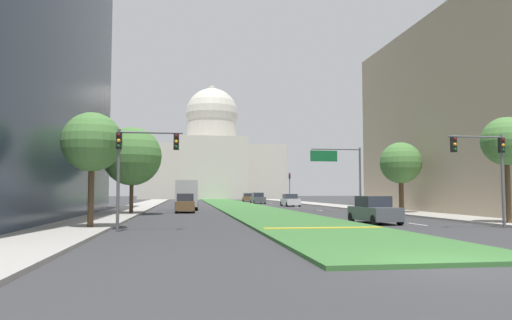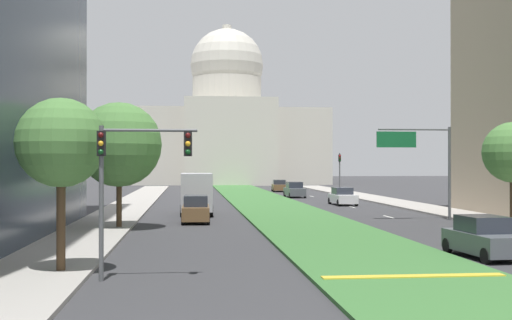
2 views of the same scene
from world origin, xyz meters
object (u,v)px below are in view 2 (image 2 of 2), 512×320
(overhead_guide_sign, at_px, (423,153))
(sedan_lead_stopped, at_px, (484,238))
(sedan_far_horizon, at_px, (295,190))
(traffic_light_far_right, at_px, (340,169))
(capitol_building, at_px, (227,128))
(sedan_distant, at_px, (343,197))
(street_tree_left_mid, at_px, (119,145))
(street_tree_left_near, at_px, (61,143))
(box_truck_delivery, at_px, (196,193))
(traffic_light_near_left, at_px, (127,168))
(sedan_midblock, at_px, (196,210))
(sedan_very_far, at_px, (279,186))

(overhead_guide_sign, height_order, sedan_lead_stopped, overhead_guide_sign)
(sedan_far_horizon, bearing_deg, traffic_light_far_right, 12.55)
(traffic_light_far_right, bearing_deg, capitol_building, 101.24)
(sedan_distant, bearing_deg, overhead_guide_sign, -84.50)
(street_tree_left_mid, bearing_deg, street_tree_left_near, -91.25)
(overhead_guide_sign, height_order, sedan_distant, overhead_guide_sign)
(sedan_distant, xyz_separation_m, box_truck_delivery, (-13.96, -10.60, 0.89))
(sedan_lead_stopped, bearing_deg, box_truck_delivery, 116.09)
(traffic_light_near_left, bearing_deg, street_tree_left_near, 148.04)
(sedan_lead_stopped, relative_size, sedan_far_horizon, 0.93)
(sedan_far_horizon, bearing_deg, sedan_lead_stopped, -89.94)
(street_tree_left_mid, distance_m, sedan_far_horizon, 39.27)
(street_tree_left_mid, height_order, sedan_midblock, street_tree_left_mid)
(capitol_building, height_order, sedan_distant, capitol_building)
(traffic_light_far_right, bearing_deg, traffic_light_near_left, -110.23)
(sedan_very_far, bearing_deg, box_truck_delivery, -106.44)
(capitol_building, relative_size, traffic_light_near_left, 7.33)
(sedan_distant, bearing_deg, street_tree_left_mid, -131.59)
(capitol_building, xyz_separation_m, box_truck_delivery, (-6.94, -78.61, -9.29))
(street_tree_left_mid, bearing_deg, box_truck_delivery, 65.68)
(traffic_light_far_right, relative_size, sedan_very_far, 1.16)
(sedan_very_far, xyz_separation_m, box_truck_delivery, (-12.10, -41.03, 0.90))
(street_tree_left_near, distance_m, street_tree_left_mid, 15.98)
(overhead_guide_sign, xyz_separation_m, box_truck_delivery, (-15.59, 6.30, -2.96))
(traffic_light_near_left, bearing_deg, sedan_distant, 66.72)
(traffic_light_far_right, relative_size, box_truck_delivery, 0.81)
(sedan_lead_stopped, bearing_deg, sedan_far_horizon, 90.06)
(street_tree_left_mid, distance_m, sedan_midblock, 7.40)
(traffic_light_near_left, height_order, overhead_guide_sign, overhead_guide_sign)
(street_tree_left_mid, bearing_deg, overhead_guide_sign, 11.56)
(capitol_building, distance_m, sedan_lead_stopped, 103.18)
(street_tree_left_near, relative_size, box_truck_delivery, 0.98)
(sedan_midblock, height_order, box_truck_delivery, box_truck_delivery)
(capitol_building, relative_size, overhead_guide_sign, 5.87)
(traffic_light_near_left, xyz_separation_m, sedan_far_horizon, (14.31, 52.92, -2.95))
(box_truck_delivery, bearing_deg, street_tree_left_near, -100.87)
(traffic_light_far_right, xyz_separation_m, sedan_far_horizon, (-5.66, -1.26, -2.47))
(street_tree_left_near, xyz_separation_m, sedan_lead_stopped, (16.81, 2.46, -3.83))
(traffic_light_near_left, distance_m, sedan_distant, 42.08)
(sedan_very_far, bearing_deg, capitol_building, 97.83)
(sedan_midblock, relative_size, sedan_very_far, 1.01)
(street_tree_left_mid, xyz_separation_m, sedan_very_far, (16.83, 51.49, -4.29))
(sedan_distant, height_order, sedan_very_far, sedan_distant)
(sedan_distant, bearing_deg, sedan_lead_stopped, -93.68)
(traffic_light_near_left, distance_m, sedan_very_far, 70.60)
(sedan_lead_stopped, bearing_deg, overhead_guide_sign, 77.69)
(overhead_guide_sign, height_order, sedan_very_far, overhead_guide_sign)
(street_tree_left_mid, xyz_separation_m, sedan_distant, (18.69, 21.06, -4.28))
(overhead_guide_sign, xyz_separation_m, sedan_far_horizon, (-3.91, 31.27, -3.79))
(sedan_far_horizon, xyz_separation_m, box_truck_delivery, (-11.68, -24.97, 0.84))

